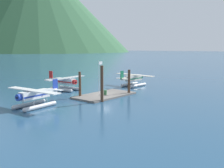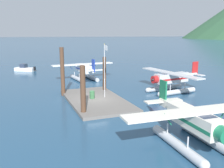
# 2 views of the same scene
# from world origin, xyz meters

# --- Properties ---
(ground_plane) EXTENTS (1200.00, 1200.00, 0.00)m
(ground_plane) POSITION_xyz_m (0.00, 0.00, 0.00)
(ground_plane) COLOR navy
(dock_platform) EXTENTS (11.72, 6.01, 0.30)m
(dock_platform) POSITION_xyz_m (0.00, 0.00, 0.15)
(dock_platform) COLOR #66605B
(dock_platform) RESTS_ON ground
(piling_near_left) EXTENTS (0.50, 0.50, 5.99)m
(piling_near_left) POSITION_xyz_m (-4.03, -2.96, 2.99)
(piling_near_left) COLOR #4C3323
(piling_near_left) RESTS_ON ground
(piling_near_right) EXTENTS (0.50, 0.50, 4.75)m
(piling_near_right) POSITION_xyz_m (4.13, -2.50, 2.37)
(piling_near_right) COLOR #4C3323
(piling_near_right) RESTS_ON ground
(piling_far_left) EXTENTS (0.46, 0.46, 4.65)m
(piling_far_left) POSITION_xyz_m (-3.90, 2.46, 2.32)
(piling_far_left) COLOR #4C3323
(piling_far_left) RESTS_ON ground
(flagpole) EXTENTS (0.95, 0.10, 6.20)m
(flagpole) POSITION_xyz_m (-0.13, 1.20, 4.15)
(flagpole) COLOR silver
(flagpole) RESTS_ON dock_platform
(fuel_drum) EXTENTS (0.62, 0.62, 0.88)m
(fuel_drum) POSITION_xyz_m (-0.24, -0.33, 0.74)
(fuel_drum) COLOR #33663D
(fuel_drum) RESTS_ON dock_platform
(mountain_ridge_centre_peak) EXTENTS (383.78, 383.78, 194.56)m
(mountain_ridge_centre_peak) POSITION_xyz_m (280.32, 435.64, 97.28)
(mountain_ridge_centre_peak) COLOR #2D5638
(mountain_ridge_centre_peak) RESTS_ON ground
(seaplane_white_port_fwd) EXTENTS (7.96, 10.49, 3.84)m
(seaplane_white_port_fwd) POSITION_xyz_m (-13.37, 2.16, 1.58)
(seaplane_white_port_fwd) COLOR #B7BABF
(seaplane_white_port_fwd) RESTS_ON ground
(seaplane_silver_bow_centre) EXTENTS (10.49, 7.95, 3.84)m
(seaplane_silver_bow_centre) POSITION_xyz_m (-0.60, 10.55, 1.58)
(seaplane_silver_bow_centre) COLOR #B7BABF
(seaplane_silver_bow_centre) RESTS_ON ground
(seaplane_cream_stbd_fwd) EXTENTS (7.98, 10.46, 3.84)m
(seaplane_cream_stbd_fwd) POSITION_xyz_m (13.27, 2.80, 1.58)
(seaplane_cream_stbd_fwd) COLOR #B7BABF
(seaplane_cream_stbd_fwd) RESTS_ON ground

